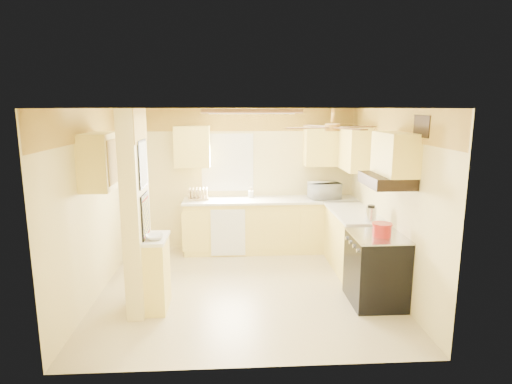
{
  "coord_description": "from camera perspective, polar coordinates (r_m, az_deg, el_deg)",
  "views": [
    {
      "loc": [
        -0.19,
        -5.68,
        2.51
      ],
      "look_at": [
        0.17,
        0.35,
        1.31
      ],
      "focal_mm": 30.0,
      "sensor_mm": 36.0,
      "label": 1
    }
  ],
  "objects": [
    {
      "name": "utensil_crock",
      "position": [
        7.56,
        -0.66,
        -0.28
      ],
      "size": [
        0.09,
        0.09,
        0.19
      ],
      "color": "white",
      "rests_on": "countertop_back"
    },
    {
      "name": "upper_cab_right",
      "position": [
        7.24,
        12.84,
        5.71
      ],
      "size": [
        0.35,
        1.0,
        0.7
      ],
      "primitive_type": "cube",
      "color": "#FFE968",
      "rests_on": "wall_right"
    },
    {
      "name": "ledge_top",
      "position": [
        5.45,
        -13.25,
        -6.06
      ],
      "size": [
        0.28,
        0.58,
        0.04
      ],
      "primitive_type": "cube",
      "color": "white",
      "rests_on": "partition_ledge"
    },
    {
      "name": "countertop_back",
      "position": [
        7.47,
        1.98,
        -1.08
      ],
      "size": [
        3.04,
        0.64,
        0.04
      ],
      "primitive_type": "cube",
      "color": "white",
      "rests_on": "lower_cabinets_back"
    },
    {
      "name": "wall_back",
      "position": [
        7.68,
        -1.93,
        1.77
      ],
      "size": [
        4.0,
        0.0,
        4.0
      ],
      "primitive_type": "plane",
      "rotation": [
        1.57,
        0.0,
        0.0
      ],
      "color": "#EDDA91",
      "rests_on": "floor"
    },
    {
      "name": "upper_cab_left_wall",
      "position": [
        5.71,
        -20.07,
        3.89
      ],
      "size": [
        0.35,
        0.75,
        0.7
      ],
      "primitive_type": "cube",
      "color": "#FFE968",
      "rests_on": "wall_left"
    },
    {
      "name": "upper_cab_over_stove",
      "position": [
        5.54,
        18.04,
        4.86
      ],
      "size": [
        0.35,
        0.76,
        0.52
      ],
      "primitive_type": "cube",
      "color": "#FFE968",
      "rests_on": "wall_right"
    },
    {
      "name": "lower_cabinets_right",
      "position": [
        6.87,
        12.82,
        -6.52
      ],
      "size": [
        0.6,
        1.4,
        0.9
      ],
      "primitive_type": "cube",
      "color": "#FFE968",
      "rests_on": "floor"
    },
    {
      "name": "wall_front",
      "position": [
        3.98,
        -0.49,
        -7.21
      ],
      "size": [
        4.0,
        0.0,
        4.0
      ],
      "primitive_type": "plane",
      "rotation": [
        -1.57,
        0.0,
        0.0
      ],
      "color": "#EDDA91",
      "rests_on": "floor"
    },
    {
      "name": "poster_menu",
      "position": [
        5.27,
        -14.86,
        3.65
      ],
      "size": [
        0.02,
        0.42,
        0.57
      ],
      "color": "black",
      "rests_on": "partition_column"
    },
    {
      "name": "floor",
      "position": [
        6.21,
        -1.39,
        -12.63
      ],
      "size": [
        4.0,
        4.0,
        0.0
      ],
      "primitive_type": "plane",
      "color": "#CEBB8E",
      "rests_on": "ground"
    },
    {
      "name": "window",
      "position": [
        7.62,
        -3.83,
        3.95
      ],
      "size": [
        0.92,
        0.02,
        1.02
      ],
      "color": "white",
      "rests_on": "wall_back"
    },
    {
      "name": "ceiling",
      "position": [
        5.68,
        -1.51,
        11.11
      ],
      "size": [
        4.0,
        4.0,
        0.0
      ],
      "primitive_type": "plane",
      "rotation": [
        3.14,
        0.0,
        0.0
      ],
      "color": "white",
      "rests_on": "wall_back"
    },
    {
      "name": "bowl",
      "position": [
        5.35,
        -13.31,
        -5.87
      ],
      "size": [
        0.27,
        0.27,
        0.05
      ],
      "primitive_type": "imported",
      "rotation": [
        0.0,
        0.0,
        0.28
      ],
      "color": "white",
      "rests_on": "ledge_top"
    },
    {
      "name": "microwave",
      "position": [
        7.57,
        9.12,
        0.19
      ],
      "size": [
        0.57,
        0.43,
        0.29
      ],
      "primitive_type": "imported",
      "rotation": [
        0.0,
        0.0,
        3.31
      ],
      "color": "white",
      "rests_on": "countertop_back"
    },
    {
      "name": "partition_ledge",
      "position": [
        5.6,
        -13.03,
        -10.65
      ],
      "size": [
        0.25,
        0.55,
        0.9
      ],
      "primitive_type": "cube",
      "color": "#FFE968",
      "rests_on": "floor"
    },
    {
      "name": "wall_left",
      "position": [
        6.09,
        -20.61,
        -1.45
      ],
      "size": [
        0.0,
        3.8,
        3.8
      ],
      "primitive_type": "plane",
      "rotation": [
        1.57,
        0.0,
        1.57
      ],
      "color": "#EDDA91",
      "rests_on": "floor"
    },
    {
      "name": "vent_grate",
      "position": [
        5.25,
        21.25,
        8.18
      ],
      "size": [
        0.02,
        0.4,
        0.25
      ],
      "primitive_type": "cube",
      "color": "black",
      "rests_on": "wall_right"
    },
    {
      "name": "partition_column",
      "position": [
        5.4,
        -15.71,
        -2.69
      ],
      "size": [
        0.2,
        0.7,
        2.5
      ],
      "primitive_type": "cube",
      "color": "#EDDA91",
      "rests_on": "floor"
    },
    {
      "name": "stove",
      "position": [
        5.82,
        15.7,
        -9.82
      ],
      "size": [
        0.68,
        0.77,
        0.92
      ],
      "color": "black",
      "rests_on": "floor"
    },
    {
      "name": "wallpaper_border",
      "position": [
        7.56,
        -1.98,
        9.61
      ],
      "size": [
        4.0,
        0.02,
        0.4
      ],
      "primitive_type": "cube",
      "color": "#FACA49",
      "rests_on": "wall_back"
    },
    {
      "name": "dishwasher_panel",
      "position": [
        7.27,
        -3.74,
        -5.44
      ],
      "size": [
        0.58,
        0.02,
        0.8
      ],
      "primitive_type": "cube",
      "color": "white",
      "rests_on": "lower_cabinets_back"
    },
    {
      "name": "poster_nashville",
      "position": [
        5.39,
        -14.52,
        -3.2
      ],
      "size": [
        0.02,
        0.42,
        0.57
      ],
      "color": "black",
      "rests_on": "partition_column"
    },
    {
      "name": "countertop_right",
      "position": [
        6.74,
        12.92,
        -2.72
      ],
      "size": [
        0.64,
        1.44,
        0.04
      ],
      "primitive_type": "cube",
      "color": "white",
      "rests_on": "lower_cabinets_right"
    },
    {
      "name": "wall_right",
      "position": [
        6.21,
        17.33,
        -1.0
      ],
      "size": [
        0.0,
        3.8,
        3.8
      ],
      "primitive_type": "plane",
      "rotation": [
        1.57,
        0.0,
        -1.57
      ],
      "color": "#EDDA91",
      "rests_on": "floor"
    },
    {
      "name": "ceiling_light_panel",
      "position": [
        6.18,
        -0.72,
        10.71
      ],
      "size": [
        1.35,
        0.95,
        0.06
      ],
      "color": "brown",
      "rests_on": "ceiling"
    },
    {
      "name": "kettle",
      "position": [
        6.19,
        15.07,
        -2.83
      ],
      "size": [
        0.15,
        0.15,
        0.23
      ],
      "color": "silver",
      "rests_on": "countertop_right"
    },
    {
      "name": "dish_rack",
      "position": [
        7.48,
        -7.72,
        -0.45
      ],
      "size": [
        0.37,
        0.29,
        0.2
      ],
      "color": "tan",
      "rests_on": "countertop_back"
    },
    {
      "name": "range_hood",
      "position": [
        5.55,
        17.01,
        1.49
      ],
      "size": [
        0.5,
        0.76,
        0.14
      ],
      "primitive_type": "cube",
      "color": "black",
      "rests_on": "upper_cab_over_stove"
    },
    {
      "name": "upper_cab_back_right",
      "position": [
        7.63,
        9.85,
        6.09
      ],
      "size": [
        0.9,
        0.35,
        0.7
      ],
      "primitive_type": "cube",
      "color": "#FFE968",
      "rests_on": "wall_back"
    },
    {
      "name": "upper_cab_back_left",
      "position": [
        7.46,
        -8.5,
        6.01
      ],
      "size": [
        0.6,
        0.35,
        0.7
      ],
      "primitive_type": "cube",
      "color": "#FFE968",
      "rests_on": "wall_back"
    },
    {
      "name": "dutch_oven",
      "position": [
        5.62,
        16.44,
        -4.83
      ],
      "size": [
        0.25,
        0.25,
        0.17
      ],
      "color": "#AA1D1A",
      "rests_on": "stove"
    },
    {
      "name": "ceiling_fan",
      "position": [
        5.12,
        10.16,
        8.54
      ],
      "size": [
        1.15,
        1.15,
        0.26
      ],
      "color": "gold",
      "rests_on": "ceiling"
    },
    {
      "name": "lower_cabinets_back",
      "position": [
        7.59,
        1.95,
        -4.54
      ],
      "size": [
        3.0,
        0.6,
        0.9
      ],
      "primitive_type": "cube",
      "color": "#FFE968",
      "rests_on": "floor"
    }
  ]
}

